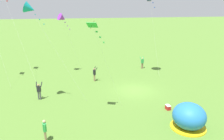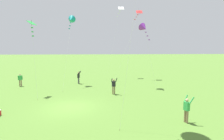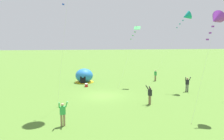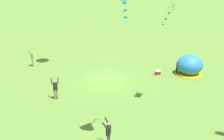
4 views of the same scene
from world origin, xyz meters
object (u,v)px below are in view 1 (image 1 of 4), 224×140
Objects in this scene: cooler_box at (168,107)px; person_with_toddler at (39,91)px; person_far_back at (45,129)px; kite_purple at (62,18)px; person_watching_sky at (142,62)px; popup_tent at (189,116)px; kite_green at (94,29)px; kite_teal at (30,9)px; person_arms_raised at (94,74)px.

person_with_toddler is (5.09, 12.07, 0.78)m from cooler_box.
kite_purple reaches higher than person_far_back.
person_far_back is 21.36m from person_watching_sky.
popup_tent reaches higher than person_far_back.
person_far_back is at bearing 128.39° from kite_green.
popup_tent is 0.29× the size of kite_teal.
person_watching_sky is (17.15, -2.42, 0.00)m from popup_tent.
person_far_back is at bearing 103.78° from cooler_box.
popup_tent is 10.34m from kite_green.
kite_green reaches higher than popup_tent.
cooler_box is 15.61m from kite_teal.
person_far_back is 10.83m from kite_teal.
kite_teal is 1.19× the size of kite_green.
person_watching_sky is (13.85, -2.53, 0.78)m from cooler_box.
kite_purple is at bearing 33.41° from cooler_box.
kite_purple is 13.53m from kite_green.
kite_green is (0.65, 6.76, 7.42)m from cooler_box.
kite_teal is (-0.83, -0.04, 8.20)m from person_with_toddler.
cooler_box is at bearing -76.22° from person_far_back.
person_far_back is 7.86m from person_with_toddler.
person_with_toddler is at bearing 55.40° from popup_tent.
cooler_box is 13.12m from person_with_toddler.
kite_teal is at bearing 123.35° from person_watching_sky.
person_arms_raised is 0.19× the size of kite_teal.
kite_teal is at bearing 70.46° from cooler_box.
kite_purple reaches higher than kite_green.
kite_purple reaches higher than person_arms_raised.
popup_tent is at bearing -151.64° from kite_purple.
person_far_back is at bearing -171.44° from kite_teal.
popup_tent is 11.11m from person_far_back.
person_far_back is 0.20× the size of kite_purple.
kite_purple reaches higher than person_with_toddler.
person_arms_raised is (12.31, -5.38, 0.03)m from person_far_back.
popup_tent is at bearing -119.97° from kite_green.
person_watching_sky is at bearing -39.24° from person_far_back.
person_arms_raised is at bearing -23.63° from person_far_back.
kite_green reaches higher than person_watching_sky.
popup_tent is 14.12m from person_arms_raised.
kite_purple is (4.34, 3.61, 6.83)m from person_arms_raised.
cooler_box is 14.10m from person_watching_sky.
popup_tent is at bearing 171.97° from person_watching_sky.
kite_teal is (-9.69, 2.82, 1.38)m from kite_purple.
person_with_toddler is (7.79, 1.08, 0.03)m from person_far_back.
person_far_back is at bearing 140.76° from person_watching_sky.
popup_tent reaches higher than cooler_box.
person_arms_raised is (12.92, 5.70, 0.00)m from popup_tent.
person_with_toddler is 8.24m from kite_teal.
person_far_back is at bearing -172.07° from person_with_toddler.
person_watching_sky reaches higher than cooler_box.
person_with_toddler is 9.59m from kite_green.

